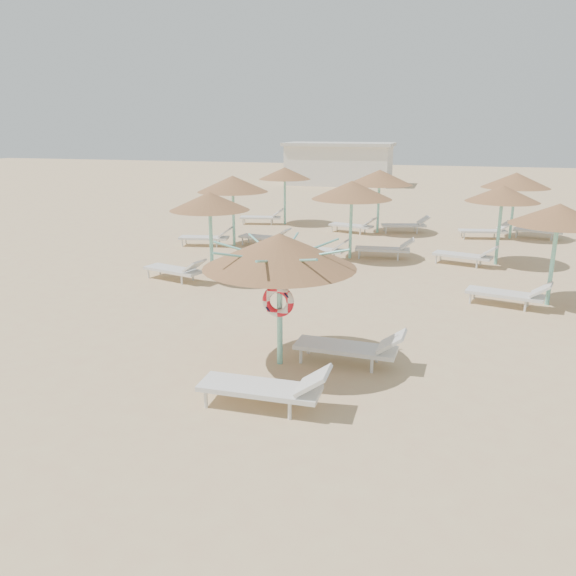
# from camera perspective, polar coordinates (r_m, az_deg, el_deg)

# --- Properties ---
(ground) EXTENTS (120.00, 120.00, 0.00)m
(ground) POSITION_cam_1_polar(r_m,az_deg,el_deg) (11.01, 1.15, -8.00)
(ground) COLOR tan
(ground) RESTS_ON ground
(main_palapa) EXTENTS (2.90, 2.90, 2.60)m
(main_palapa) POSITION_cam_1_polar(r_m,az_deg,el_deg) (10.45, -0.88, 3.74)
(main_palapa) COLOR #7BD5C3
(main_palapa) RESTS_ON ground
(lounger_main_a) EXTENTS (2.18, 0.68, 0.79)m
(lounger_main_a) POSITION_cam_1_polar(r_m,az_deg,el_deg) (9.35, -2.03, -10.03)
(lounger_main_a) COLOR silver
(lounger_main_a) RESTS_ON ground
(lounger_main_b) EXTENTS (2.16, 0.74, 0.77)m
(lounger_main_b) POSITION_cam_1_polar(r_m,az_deg,el_deg) (11.04, 6.60, -5.96)
(lounger_main_b) COLOR silver
(lounger_main_b) RESTS_ON ground
(palapa_field) EXTENTS (14.83, 12.69, 2.71)m
(palapa_field) POSITION_cam_1_polar(r_m,az_deg,el_deg) (21.22, 8.51, 9.97)
(palapa_field) COLOR #7BD5C3
(palapa_field) RESTS_ON ground
(service_hut) EXTENTS (8.40, 4.40, 3.25)m
(service_hut) POSITION_cam_1_polar(r_m,az_deg,el_deg) (45.62, 5.22, 12.48)
(service_hut) COLOR silver
(service_hut) RESTS_ON ground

